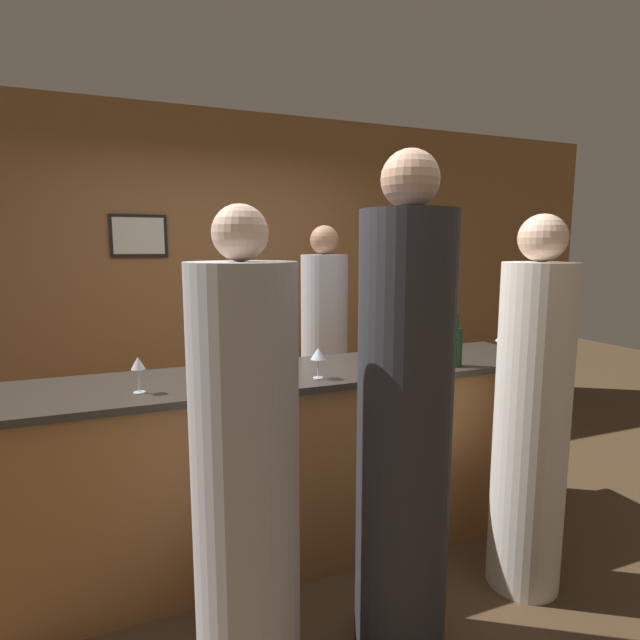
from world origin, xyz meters
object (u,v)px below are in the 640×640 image
bartender (324,361)px  guest_1 (404,430)px  wine_bottle_0 (456,346)px  guest_2 (531,420)px  guest_0 (246,478)px

bartender → guest_1: 1.66m
wine_bottle_0 → guest_2: bearing=-77.4°
bartender → wine_bottle_0: (0.35, -1.05, 0.28)m
guest_2 → wine_bottle_0: (-0.10, 0.46, 0.28)m
guest_2 → bartender: bearing=106.8°
guest_0 → guest_2: size_ratio=1.00×
bartender → guest_0: size_ratio=1.00×
bartender → guest_1: bearing=79.1°
bartender → guest_1: (-0.31, -1.62, 0.09)m
bartender → wine_bottle_0: 1.14m
guest_0 → guest_1: size_ratio=0.89×
guest_1 → wine_bottle_0: size_ratio=7.04×
wine_bottle_0 → guest_1: bearing=-139.1°
guest_2 → wine_bottle_0: size_ratio=6.31×
wine_bottle_0 → guest_0: bearing=-157.6°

